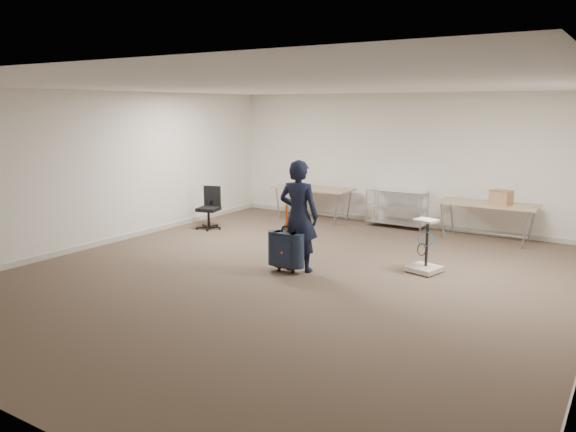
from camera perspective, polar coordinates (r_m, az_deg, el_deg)
The scene contains 10 objects.
ground at distance 8.48m, azimuth 0.32°, elevation -6.21°, with size 9.00×9.00×0.00m, color #4D3B2F.
room_shell at distance 9.62m, azimuth 4.71°, elevation -3.84°, with size 8.00×9.00×9.00m.
folding_table_left at distance 12.60m, azimuth 2.57°, elevation 2.66°, with size 1.80×0.75×0.73m.
folding_table_right at distance 11.22m, azimuth 19.63°, elevation 0.98°, with size 1.80×0.75×0.73m.
wire_shelf at distance 12.05m, azimuth 11.01°, elevation 0.93°, with size 1.22×0.47×0.80m.
person at distance 8.60m, azimuth 1.08°, elevation 0.00°, with size 0.63×0.42×1.74m, color black.
suitcase at distance 8.61m, azimuth -0.20°, elevation -3.44°, with size 0.40×0.24×1.06m.
office_chair at distance 11.85m, azimuth -7.99°, elevation 0.00°, with size 0.53×0.53×0.88m.
equipment_cart at distance 8.92m, azimuth 13.70°, elevation -4.20°, with size 0.55×0.55×0.83m.
cardboard_box at distance 11.10m, azimuth 20.83°, elevation 1.77°, with size 0.36×0.27×0.27m, color #8F6042.
Camera 1 is at (4.31, -6.86, 2.52)m, focal length 35.00 mm.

